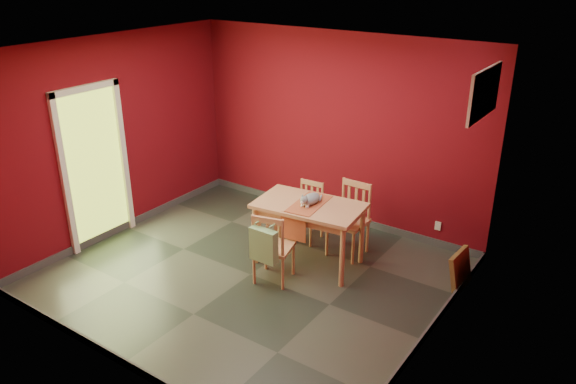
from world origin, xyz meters
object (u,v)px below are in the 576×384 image
Objects in this scene: dining_table at (309,212)px; chair_far_left at (307,211)px; tote_bag at (264,245)px; picture_frame at (460,270)px; chair_near at (272,247)px; cat at (311,197)px; chair_far_right at (350,218)px.

chair_far_left is at bearing 124.19° from dining_table.
tote_bag reaches higher than picture_frame.
chair_near reaches higher than picture_frame.
tote_bag reaches higher than chair_far_left.
dining_table is at bearing -163.63° from picture_frame.
picture_frame is at bearing -1.06° from chair_far_left.
cat is at bearing -164.03° from picture_frame.
picture_frame is at bearing 16.37° from dining_table.
chair_near is (0.26, -1.16, 0.05)m from chair_far_left.
chair_far_right reaches higher than tote_bag.
cat is (-0.28, -0.51, 0.41)m from chair_far_right.
cat is 1.94m from picture_frame.
chair_far_right is 1.20m from chair_near.
chair_far_right is (0.29, 0.52, -0.22)m from dining_table.
chair_far_right is at bearing -2.92° from chair_far_left.
chair_far_left reaches higher than picture_frame.
chair_near is 1.93× the size of tote_bag.
chair_near is 0.25m from tote_bag.
chair_near reaches higher than dining_table.
chair_far_left is at bearing 106.70° from cat.
dining_table is at bearing -149.87° from cat.
dining_table is 0.74m from chair_far_left.
dining_table is 1.90m from picture_frame.
picture_frame is (2.14, -0.04, -0.18)m from chair_far_left.
cat is (0.39, -0.54, 0.49)m from chair_far_left.
picture_frame is (1.75, 0.50, -0.68)m from cat.
dining_table is at bearing -119.01° from chair_far_right.
cat is at bearing 49.53° from dining_table.
chair_far_left is 1.74× the size of picture_frame.
cat reaches higher than tote_bag.
chair_far_right is at bearing 74.46° from tote_bag.
dining_table is at bearing 79.07° from chair_near.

